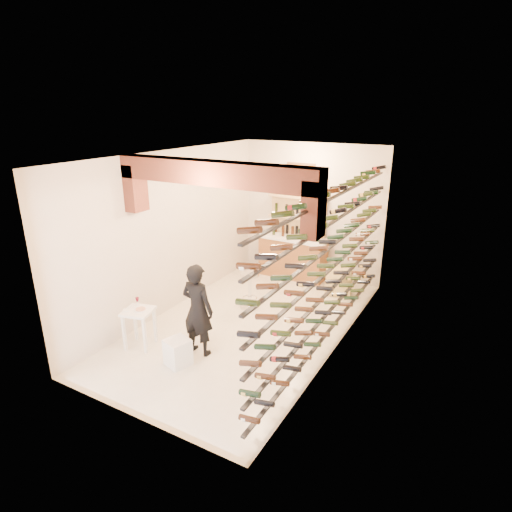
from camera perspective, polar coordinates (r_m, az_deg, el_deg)
The scene contains 11 objects.
ground at distance 8.32m, azimuth -1.03°, elevation -9.08°, with size 6.00×6.00×0.00m, color beige.
room_shell at distance 7.29m, azimuth -2.17°, elevation 5.79°, with size 3.52×6.02×3.21m.
wine_rack at distance 7.09m, azimuth 9.63°, elevation -0.82°, with size 0.32×5.70×2.56m.
back_counter at distance 10.39m, azimuth 4.92°, elevation 0.02°, with size 1.70×0.62×1.29m.
back_shelving at distance 10.41m, azimuth 5.58°, elevation 3.70°, with size 1.40×0.31×2.73m.
tasting_table at distance 7.64m, azimuth -15.42°, elevation -7.81°, with size 0.58×0.58×0.83m.
white_stool at distance 7.15m, azimuth -10.41°, elevation -12.54°, with size 0.35×0.35×0.44m, color white.
person at distance 7.14m, azimuth -7.81°, elevation -7.13°, with size 0.58×0.38×1.60m, color black.
chrome_barstool at distance 8.76m, azimuth -0.85°, elevation -4.24°, with size 0.40×0.40×0.78m.
crate_lower at distance 9.66m, azimuth 10.96°, elevation -4.16°, with size 0.55×0.38×0.33m, color tan.
crate_upper at distance 9.54m, azimuth 11.07°, elevation -2.47°, with size 0.49×0.33×0.28m, color tan.
Camera 1 is at (3.72, -6.30, 3.96)m, focal length 29.91 mm.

